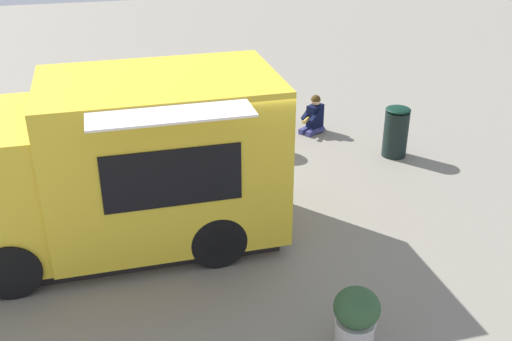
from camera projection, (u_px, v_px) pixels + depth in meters
The scene contains 6 objects.
ground_plane at pixel (201, 227), 9.79m from camera, with size 40.00×40.00×0.00m, color gray.
food_truck at pixel (121, 169), 8.87m from camera, with size 2.81×4.85×2.59m.
person_customer at pixel (314, 117), 13.27m from camera, with size 0.67×0.74×0.84m.
planter_flowering_near at pixel (262, 132), 12.29m from camera, with size 0.61×0.61×0.84m.
planter_flowering_far at pixel (356, 316), 7.18m from camera, with size 0.56×0.56×0.79m.
trash_bin at pixel (396, 131), 12.04m from camera, with size 0.50×0.50×1.04m.
Camera 1 is at (-8.34, 1.11, 5.16)m, focal length 42.44 mm.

